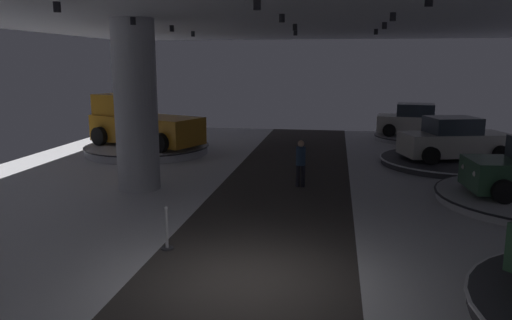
% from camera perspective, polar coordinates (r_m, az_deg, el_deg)
% --- Properties ---
extents(ground, '(24.00, 44.00, 0.06)m').
position_cam_1_polar(ground, '(9.76, -1.41, -14.01)').
color(ground, silver).
extents(column_left, '(1.38, 1.38, 5.50)m').
position_cam_1_polar(column_left, '(16.52, -13.70, 6.08)').
color(column_left, '#ADADB2').
rests_on(column_left, ground).
extents(display_platform_far_right, '(5.87, 5.87, 0.27)m').
position_cam_1_polar(display_platform_far_right, '(21.76, 21.80, -0.16)').
color(display_platform_far_right, '#333338').
rests_on(display_platform_far_right, ground).
extents(display_car_far_right, '(4.52, 3.05, 1.71)m').
position_cam_1_polar(display_car_far_right, '(21.60, 21.90, 2.13)').
color(display_car_far_right, silver).
rests_on(display_car_far_right, display_platform_far_right).
extents(display_platform_deep_right, '(4.52, 4.52, 0.25)m').
position_cam_1_polar(display_platform_deep_right, '(28.17, 18.08, 2.51)').
color(display_platform_deep_right, '#B7B7BC').
rests_on(display_platform_deep_right, ground).
extents(display_car_deep_right, '(4.42, 2.72, 1.71)m').
position_cam_1_polar(display_car_deep_right, '(28.06, 18.13, 4.27)').
color(display_car_deep_right, silver).
rests_on(display_car_deep_right, display_platform_deep_right).
extents(display_platform_far_left, '(5.68, 5.68, 0.38)m').
position_cam_1_polar(display_platform_far_left, '(23.41, -12.43, 1.29)').
color(display_platform_far_left, '#B7B7BC').
rests_on(display_platform_far_left, ground).
extents(pickup_truck_far_left, '(5.70, 4.17, 2.30)m').
position_cam_1_polar(pickup_truck_far_left, '(23.47, -13.10, 4.01)').
color(pickup_truck_far_left, '#B77519').
rests_on(pickup_truck_far_left, display_platform_far_left).
extents(visitor_walking_near, '(0.32, 0.32, 1.59)m').
position_cam_1_polar(visitor_walking_near, '(16.59, 5.18, -0.06)').
color(visitor_walking_near, black).
rests_on(visitor_walking_near, ground).
extents(stanchion_a, '(0.28, 0.28, 1.01)m').
position_cam_1_polar(stanchion_a, '(11.36, -10.28, -8.34)').
color(stanchion_a, '#333338').
rests_on(stanchion_a, ground).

